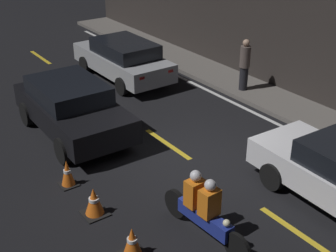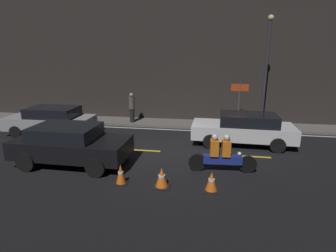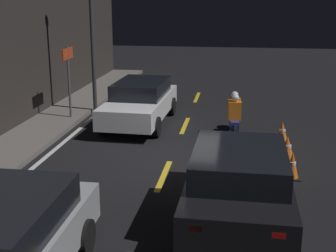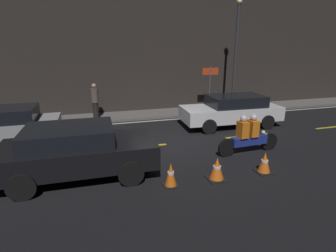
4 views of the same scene
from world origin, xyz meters
name	(u,v)px [view 1 (image 1 of 4)]	position (x,y,z in m)	size (l,w,h in m)	color
ground_plane	(190,159)	(0.00, 0.00, 0.00)	(56.00, 56.00, 0.00)	black
raised_curb	(306,114)	(0.00, 4.39, 0.07)	(28.00, 1.66, 0.14)	#605B56
lane_dash_a	(41,57)	(-10.00, 0.00, 0.00)	(2.00, 0.14, 0.01)	gold
lane_dash_b	(91,92)	(-5.50, 0.00, 0.00)	(2.00, 0.14, 0.01)	gold
lane_dash_c	(167,144)	(-1.00, 0.00, 0.00)	(2.00, 0.14, 0.01)	gold
lane_dash_d	(298,233)	(3.50, 0.00, 0.00)	(2.00, 0.14, 0.01)	gold
lane_solid_kerb	(281,126)	(0.00, 3.31, 0.00)	(25.20, 0.14, 0.01)	silver
hatchback_silver	(123,58)	(-5.94, 1.56, 0.75)	(4.35, 1.90, 1.42)	#9EA0A5
van_black	(72,107)	(-3.05, -1.75, 0.80)	(4.22, 2.04, 1.47)	black
motorcycle	(203,209)	(2.44, -1.60, 0.64)	(2.35, 0.40, 1.38)	black
traffic_cone_near	(67,173)	(-0.72, -3.00, 0.32)	(0.40, 0.40, 0.65)	black
traffic_cone_mid	(94,202)	(0.61, -3.00, 0.31)	(0.52, 0.52, 0.64)	black
traffic_cone_far	(132,242)	(2.13, -3.00, 0.30)	(0.46, 0.46, 0.62)	black
pedestrian	(245,64)	(-2.43, 4.10, 1.02)	(0.34, 0.34, 1.71)	black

